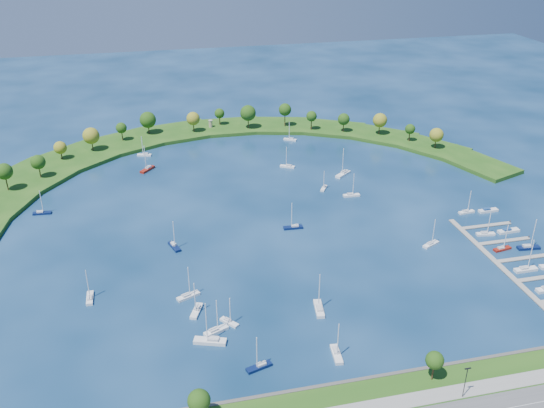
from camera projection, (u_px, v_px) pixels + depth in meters
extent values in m
plane|color=#07233E|center=(263.00, 219.00, 253.71)|extent=(700.00, 700.00, 0.00)
cube|color=#474442|center=(342.00, 384.00, 164.14)|extent=(420.00, 1.20, 1.80)
sphere|color=#1B4110|center=(199.00, 401.00, 148.93)|extent=(6.00, 6.00, 6.00)
cylinder|color=#382314|center=(433.00, 372.00, 163.70)|extent=(0.56, 0.56, 5.60)
sphere|color=#1B4110|center=(435.00, 361.00, 161.97)|extent=(5.20, 5.20, 5.20)
cylinder|color=black|center=(465.00, 383.00, 156.76)|extent=(0.24, 0.24, 10.00)
cube|color=#1C4A13|center=(28.00, 179.00, 288.42)|extent=(54.07, 56.09, 2.00)
cube|color=#1C4A13|center=(75.00, 158.00, 312.37)|extent=(55.20, 54.07, 2.00)
cube|color=#1C4A13|center=(125.00, 143.00, 332.39)|extent=(53.65, 48.47, 2.00)
cube|color=#1C4A13|center=(175.00, 133.00, 347.32)|extent=(49.62, 39.75, 2.00)
cube|color=#1C4A13|center=(225.00, 127.00, 356.31)|extent=(44.32, 29.96, 2.00)
cube|color=#1C4A13|center=(276.00, 126.00, 358.83)|extent=(49.49, 38.05, 2.00)
cube|color=#1C4A13|center=(326.00, 128.00, 354.74)|extent=(51.13, 44.12, 2.00)
cube|color=#1C4A13|center=(376.00, 135.00, 344.26)|extent=(49.19, 47.96, 2.00)
cube|color=#1C4A13|center=(426.00, 146.00, 328.02)|extent=(43.90, 49.49, 2.00)
cube|color=#1C4A13|center=(475.00, 163.00, 306.95)|extent=(35.67, 48.74, 2.00)
cylinder|color=#382314|center=(7.00, 182.00, 272.69)|extent=(0.56, 0.56, 8.04)
sphere|color=#1B4110|center=(4.00, 171.00, 270.19)|extent=(7.68, 7.68, 7.68)
cylinder|color=#382314|center=(40.00, 171.00, 286.17)|extent=(0.56, 0.56, 6.66)
sphere|color=#1B4110|center=(38.00, 162.00, 284.03)|extent=(7.12, 7.12, 7.12)
cylinder|color=#382314|center=(61.00, 155.00, 307.44)|extent=(0.56, 0.56, 5.07)
sphere|color=#6E6518|center=(60.00, 148.00, 305.69)|extent=(6.72, 6.72, 6.72)
cylinder|color=#382314|center=(92.00, 145.00, 318.04)|extent=(0.56, 0.56, 6.68)
sphere|color=#6E6518|center=(91.00, 136.00, 315.73)|extent=(8.92, 8.92, 8.92)
cylinder|color=#382314|center=(122.00, 135.00, 331.87)|extent=(0.56, 0.56, 6.27)
sphere|color=#1B4110|center=(121.00, 128.00, 329.91)|extent=(6.11, 6.11, 6.11)
cylinder|color=#382314|center=(149.00, 128.00, 341.97)|extent=(0.56, 0.56, 6.49)
sphere|color=#1B4110|center=(148.00, 120.00, 339.66)|extent=(9.42, 9.42, 9.42)
cylinder|color=#382314|center=(194.00, 126.00, 344.73)|extent=(0.56, 0.56, 6.56)
sphere|color=#6E6518|center=(193.00, 119.00, 342.56)|extent=(7.80, 7.80, 7.80)
cylinder|color=#382314|center=(220.00, 120.00, 356.13)|extent=(0.56, 0.56, 5.96)
sphere|color=#1B4110|center=(219.00, 113.00, 354.24)|extent=(6.03, 6.03, 6.03)
cylinder|color=#382314|center=(248.00, 122.00, 350.14)|extent=(0.56, 0.56, 7.60)
sphere|color=#1B4110|center=(248.00, 113.00, 347.60)|extent=(9.32, 9.32, 9.32)
cylinder|color=#382314|center=(285.00, 119.00, 353.10)|extent=(0.56, 0.56, 8.87)
sphere|color=#1B4110|center=(285.00, 110.00, 350.43)|extent=(7.49, 7.49, 7.49)
cylinder|color=#382314|center=(311.00, 124.00, 347.82)|extent=(0.56, 0.56, 7.13)
sphere|color=#1B4110|center=(312.00, 116.00, 345.66)|extent=(6.22, 6.22, 6.22)
cylinder|color=#382314|center=(343.00, 127.00, 344.88)|extent=(0.56, 0.56, 6.31)
sphere|color=#1B4110|center=(344.00, 119.00, 342.84)|extent=(6.97, 6.97, 6.97)
cylinder|color=#382314|center=(379.00, 129.00, 340.63)|extent=(0.56, 0.56, 6.96)
sphere|color=#6E6518|center=(380.00, 120.00, 338.32)|extent=(8.22, 8.22, 8.22)
cylinder|color=#382314|center=(409.00, 136.00, 330.93)|extent=(0.56, 0.56, 6.09)
sphere|color=#1B4110|center=(410.00, 129.00, 329.05)|extent=(5.68, 5.68, 5.68)
cylinder|color=#382314|center=(435.00, 143.00, 321.13)|extent=(0.56, 0.56, 6.18)
sphere|color=#6E6518|center=(436.00, 135.00, 319.05)|extent=(7.65, 7.65, 7.65)
cylinder|color=gray|center=(211.00, 124.00, 352.59)|extent=(2.20, 2.20, 4.07)
cylinder|color=gray|center=(210.00, 120.00, 351.61)|extent=(2.60, 2.60, 0.30)
cube|color=gray|center=(506.00, 271.00, 216.25)|extent=(2.20, 82.00, 0.40)
cube|color=gray|center=(524.00, 258.00, 224.43)|extent=(22.00, 2.00, 0.40)
cube|color=gray|center=(505.00, 241.00, 235.92)|extent=(22.00, 2.00, 0.40)
cylinder|color=#382314|center=(529.00, 237.00, 238.01)|extent=(0.36, 0.36, 1.60)
cube|color=gray|center=(487.00, 226.00, 247.40)|extent=(22.00, 2.00, 0.40)
cylinder|color=#382314|center=(510.00, 222.00, 249.49)|extent=(0.36, 0.36, 1.60)
cube|color=white|center=(197.00, 311.00, 194.65)|extent=(5.27, 8.45, 0.98)
cube|color=silver|center=(197.00, 308.00, 195.00)|extent=(2.59, 3.27, 0.69)
cylinder|color=silver|center=(195.00, 297.00, 191.36)|extent=(0.32, 0.32, 11.07)
cube|color=white|center=(343.00, 174.00, 294.43)|extent=(9.59, 8.45, 1.20)
cube|color=silver|center=(344.00, 172.00, 294.67)|extent=(3.97, 3.73, 0.84)
cylinder|color=silver|center=(343.00, 161.00, 290.55)|extent=(0.32, 0.32, 13.54)
cube|color=#0A1741|center=(259.00, 367.00, 170.98)|extent=(8.13, 4.32, 0.94)
cube|color=silver|center=(261.00, 364.00, 170.96)|extent=(3.06, 2.25, 0.66)
cylinder|color=silver|center=(257.00, 352.00, 168.11)|extent=(0.32, 0.32, 10.58)
cube|color=white|center=(431.00, 244.00, 233.31)|extent=(7.96, 5.31, 0.93)
cube|color=silver|center=(430.00, 243.00, 232.52)|extent=(3.11, 2.55, 0.65)
cylinder|color=silver|center=(434.00, 231.00, 231.09)|extent=(0.32, 0.32, 10.51)
cube|color=white|center=(336.00, 354.00, 175.74)|extent=(3.23, 8.61, 1.01)
cube|color=silver|center=(336.00, 350.00, 176.10)|extent=(1.95, 3.10, 0.71)
cylinder|color=silver|center=(338.00, 340.00, 172.37)|extent=(0.32, 0.32, 11.35)
cube|color=white|center=(319.00, 309.00, 195.64)|extent=(3.98, 9.63, 1.12)
cube|color=silver|center=(319.00, 308.00, 194.38)|extent=(2.30, 3.51, 0.79)
cylinder|color=silver|center=(319.00, 290.00, 193.21)|extent=(0.32, 0.32, 12.62)
cube|color=#0A1741|center=(293.00, 227.00, 245.60)|extent=(8.24, 2.68, 0.98)
cube|color=silver|center=(295.00, 226.00, 245.36)|extent=(2.92, 1.74, 0.68)
cylinder|color=silver|center=(292.00, 215.00, 242.81)|extent=(0.32, 0.32, 10.98)
cube|color=white|center=(144.00, 155.00, 317.76)|extent=(7.85, 4.08, 0.91)
cube|color=silver|center=(146.00, 154.00, 317.39)|extent=(2.95, 2.14, 0.63)
cylinder|color=silver|center=(142.00, 145.00, 315.29)|extent=(0.32, 0.32, 10.20)
cube|color=#0A1741|center=(42.00, 213.00, 257.27)|extent=(7.88, 2.77, 0.93)
cube|color=silver|center=(40.00, 212.00, 256.81)|extent=(2.82, 1.72, 0.65)
cylinder|color=silver|center=(41.00, 201.00, 254.79)|extent=(0.32, 0.32, 10.44)
cube|color=white|center=(188.00, 296.00, 202.12)|extent=(8.42, 5.25, 0.98)
cube|color=silver|center=(186.00, 295.00, 201.32)|extent=(3.25, 2.58, 0.69)
cylinder|color=silver|center=(189.00, 281.00, 199.76)|extent=(0.32, 0.32, 11.02)
cube|color=maroon|center=(147.00, 169.00, 299.96)|extent=(7.99, 8.77, 1.12)
cube|color=silver|center=(148.00, 167.00, 300.27)|extent=(3.49, 3.66, 0.78)
cylinder|color=silver|center=(145.00, 157.00, 296.30)|extent=(0.32, 0.32, 12.55)
cube|color=white|center=(287.00, 167.00, 303.58)|extent=(7.67, 5.50, 0.91)
cube|color=silver|center=(289.00, 165.00, 303.05)|extent=(3.04, 2.58, 0.64)
cylinder|color=silver|center=(286.00, 156.00, 301.22)|extent=(0.32, 0.32, 10.24)
cube|color=white|center=(324.00, 188.00, 280.20)|extent=(4.99, 6.47, 0.78)
cube|color=silver|center=(324.00, 186.00, 280.45)|extent=(2.28, 2.60, 0.55)
cylinder|color=silver|center=(324.00, 180.00, 277.61)|extent=(0.32, 0.32, 8.77)
cube|color=white|center=(229.00, 322.00, 189.48)|extent=(5.81, 6.59, 0.83)
cube|color=silver|center=(228.00, 320.00, 189.54)|extent=(2.56, 2.73, 0.58)
cylinder|color=silver|center=(230.00, 310.00, 186.89)|extent=(0.32, 0.32, 9.30)
cube|color=white|center=(216.00, 331.00, 185.56)|extent=(8.42, 5.24, 0.98)
cube|color=silver|center=(214.00, 330.00, 184.76)|extent=(3.25, 2.57, 0.69)
cylinder|color=silver|center=(217.00, 315.00, 183.19)|extent=(0.32, 0.32, 11.03)
cube|color=white|center=(210.00, 341.00, 180.96)|extent=(10.42, 5.90, 1.21)
cube|color=silver|center=(213.00, 339.00, 180.41)|extent=(3.96, 3.00, 0.84)
cylinder|color=silver|center=(206.00, 322.00, 177.70)|extent=(0.32, 0.32, 13.57)
cube|color=white|center=(90.00, 298.00, 201.15)|extent=(2.21, 7.79, 0.93)
cube|color=silver|center=(89.00, 298.00, 200.12)|extent=(1.54, 2.73, 0.65)
cylinder|color=silver|center=(88.00, 283.00, 199.12)|extent=(0.32, 0.32, 10.51)
cube|color=white|center=(290.00, 140.00, 338.88)|extent=(7.54, 5.67, 0.90)
cube|color=silver|center=(291.00, 138.00, 338.33)|extent=(3.02, 2.62, 0.63)
cylinder|color=silver|center=(289.00, 130.00, 336.55)|extent=(0.32, 0.32, 10.16)
cube|color=white|center=(351.00, 195.00, 273.12)|extent=(7.84, 2.54, 0.93)
cube|color=silver|center=(350.00, 194.00, 272.64)|extent=(2.78, 1.65, 0.65)
cylinder|color=silver|center=(353.00, 184.00, 270.66)|extent=(0.32, 0.32, 10.45)
cube|color=#0A1741|center=(174.00, 247.00, 231.70)|extent=(4.73, 8.51, 0.98)
cube|color=silver|center=(173.00, 244.00, 231.95)|extent=(2.42, 3.23, 0.69)
cylinder|color=silver|center=(174.00, 234.00, 228.49)|extent=(0.32, 0.32, 11.07)
cube|color=white|center=(526.00, 270.00, 216.92)|extent=(8.86, 2.54, 1.06)
cube|color=silver|center=(524.00, 268.00, 216.33)|extent=(3.11, 1.76, 0.74)
cylinder|color=silver|center=(531.00, 254.00, 214.15)|extent=(0.32, 0.32, 11.94)
cube|color=maroon|center=(502.00, 249.00, 230.22)|extent=(7.72, 3.24, 0.90)
cube|color=silver|center=(501.00, 248.00, 229.63)|extent=(2.82, 1.86, 0.63)
cylinder|color=silver|center=(506.00, 236.00, 227.95)|extent=(0.32, 0.32, 10.11)
cube|color=#0A1741|center=(529.00, 248.00, 230.89)|extent=(9.14, 3.49, 1.07)
cube|color=silver|center=(527.00, 246.00, 230.39)|extent=(3.30, 2.09, 0.75)
cylinder|color=silver|center=(534.00, 233.00, 228.01)|extent=(0.32, 0.32, 12.04)
cube|color=white|center=(486.00, 234.00, 240.69)|extent=(7.84, 3.25, 0.91)
cube|color=silver|center=(484.00, 232.00, 240.29)|extent=(2.86, 1.88, 0.64)
cylinder|color=silver|center=(489.00, 222.00, 238.22)|extent=(0.32, 0.32, 10.27)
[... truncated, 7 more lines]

